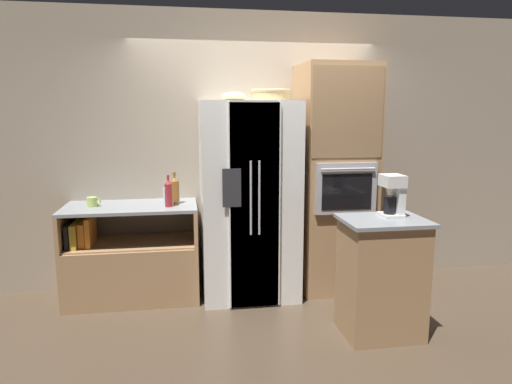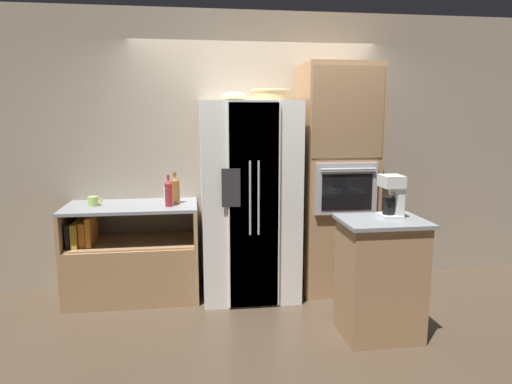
{
  "view_description": "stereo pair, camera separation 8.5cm",
  "coord_description": "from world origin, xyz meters",
  "px_view_note": "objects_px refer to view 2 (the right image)",
  "views": [
    {
      "loc": [
        -0.74,
        -4.31,
        1.78
      ],
      "look_at": [
        -0.06,
        -0.08,
        1.04
      ],
      "focal_mm": 32.0,
      "sensor_mm": 36.0,
      "label": 1
    },
    {
      "loc": [
        -0.65,
        -4.32,
        1.78
      ],
      "look_at": [
        -0.06,
        -0.08,
        1.04
      ],
      "focal_mm": 32.0,
      "sensor_mm": 36.0,
      "label": 2
    }
  ],
  "objects_px": {
    "wicker_basket": "(271,95)",
    "fruit_bowl": "(234,96)",
    "bottle_short": "(167,194)",
    "bottle_wide": "(175,189)",
    "wall_oven": "(335,179)",
    "bottle_tall": "(169,193)",
    "mug": "(93,201)",
    "coffee_maker": "(393,194)",
    "refrigerator": "(249,200)"
  },
  "relations": [
    {
      "from": "fruit_bowl",
      "to": "bottle_tall",
      "type": "relative_size",
      "value": 0.78
    },
    {
      "from": "bottle_wide",
      "to": "bottle_tall",
      "type": "bearing_deg",
      "value": -112.5
    },
    {
      "from": "wicker_basket",
      "to": "coffee_maker",
      "type": "height_order",
      "value": "wicker_basket"
    },
    {
      "from": "bottle_short",
      "to": "bottle_wide",
      "type": "bearing_deg",
      "value": -24.96
    },
    {
      "from": "bottle_short",
      "to": "mug",
      "type": "bearing_deg",
      "value": -175.0
    },
    {
      "from": "mug",
      "to": "coffee_maker",
      "type": "relative_size",
      "value": 0.38
    },
    {
      "from": "mug",
      "to": "bottle_tall",
      "type": "bearing_deg",
      "value": -9.22
    },
    {
      "from": "refrigerator",
      "to": "bottle_wide",
      "type": "xyz_separation_m",
      "value": [
        -0.71,
        0.08,
        0.11
      ]
    },
    {
      "from": "wall_oven",
      "to": "coffee_maker",
      "type": "relative_size",
      "value": 6.68
    },
    {
      "from": "bottle_tall",
      "to": "bottle_short",
      "type": "distance_m",
      "value": 0.18
    },
    {
      "from": "wicker_basket",
      "to": "coffee_maker",
      "type": "relative_size",
      "value": 1.1
    },
    {
      "from": "refrigerator",
      "to": "mug",
      "type": "height_order",
      "value": "refrigerator"
    },
    {
      "from": "wicker_basket",
      "to": "fruit_bowl",
      "type": "xyz_separation_m",
      "value": [
        -0.34,
        0.04,
        -0.02
      ]
    },
    {
      "from": "bottle_tall",
      "to": "wicker_basket",
      "type": "bearing_deg",
      "value": -1.74
    },
    {
      "from": "bottle_short",
      "to": "bottle_tall",
      "type": "bearing_deg",
      "value": -81.45
    },
    {
      "from": "refrigerator",
      "to": "bottle_wide",
      "type": "relative_size",
      "value": 6.18
    },
    {
      "from": "refrigerator",
      "to": "bottle_short",
      "type": "bearing_deg",
      "value": 171.18
    },
    {
      "from": "wicker_basket",
      "to": "coffee_maker",
      "type": "distance_m",
      "value": 1.45
    },
    {
      "from": "mug",
      "to": "bottle_short",
      "type": "bearing_deg",
      "value": 5.0
    },
    {
      "from": "bottle_short",
      "to": "wall_oven",
      "type": "bearing_deg",
      "value": -2.5
    },
    {
      "from": "bottle_tall",
      "to": "mug",
      "type": "bearing_deg",
      "value": 170.78
    },
    {
      "from": "wall_oven",
      "to": "bottle_wide",
      "type": "relative_size",
      "value": 7.35
    },
    {
      "from": "wall_oven",
      "to": "bottle_wide",
      "type": "height_order",
      "value": "wall_oven"
    },
    {
      "from": "bottle_short",
      "to": "mug",
      "type": "relative_size",
      "value": 1.56
    },
    {
      "from": "bottle_wide",
      "to": "wicker_basket",
      "type": "bearing_deg",
      "value": -10.31
    },
    {
      "from": "refrigerator",
      "to": "coffee_maker",
      "type": "relative_size",
      "value": 5.62
    },
    {
      "from": "bottle_short",
      "to": "mug",
      "type": "distance_m",
      "value": 0.68
    },
    {
      "from": "bottle_short",
      "to": "coffee_maker",
      "type": "xyz_separation_m",
      "value": [
        1.83,
        -1.08,
        0.14
      ]
    },
    {
      "from": "bottle_tall",
      "to": "coffee_maker",
      "type": "xyz_separation_m",
      "value": [
        1.8,
        -0.91,
        0.1
      ]
    },
    {
      "from": "bottle_short",
      "to": "fruit_bowl",
      "type": "bearing_deg",
      "value": -13.72
    },
    {
      "from": "bottle_wide",
      "to": "mug",
      "type": "height_order",
      "value": "bottle_wide"
    },
    {
      "from": "wall_oven",
      "to": "mug",
      "type": "distance_m",
      "value": 2.36
    },
    {
      "from": "wall_oven",
      "to": "bottle_tall",
      "type": "height_order",
      "value": "wall_oven"
    },
    {
      "from": "mug",
      "to": "wall_oven",
      "type": "bearing_deg",
      "value": -0.33
    },
    {
      "from": "refrigerator",
      "to": "fruit_bowl",
      "type": "relative_size",
      "value": 8.15
    },
    {
      "from": "refrigerator",
      "to": "bottle_wide",
      "type": "height_order",
      "value": "refrigerator"
    },
    {
      "from": "refrigerator",
      "to": "bottle_wide",
      "type": "bearing_deg",
      "value": 173.21
    },
    {
      "from": "fruit_bowl",
      "to": "bottle_short",
      "type": "height_order",
      "value": "fruit_bowl"
    },
    {
      "from": "refrigerator",
      "to": "wall_oven",
      "type": "height_order",
      "value": "wall_oven"
    },
    {
      "from": "bottle_tall",
      "to": "bottle_wide",
      "type": "distance_m",
      "value": 0.15
    },
    {
      "from": "fruit_bowl",
      "to": "bottle_short",
      "type": "xyz_separation_m",
      "value": [
        -0.65,
        0.16,
        -0.93
      ]
    },
    {
      "from": "wall_oven",
      "to": "mug",
      "type": "relative_size",
      "value": 17.46
    },
    {
      "from": "wicker_basket",
      "to": "fruit_bowl",
      "type": "bearing_deg",
      "value": 172.49
    },
    {
      "from": "refrigerator",
      "to": "bottle_tall",
      "type": "height_order",
      "value": "refrigerator"
    },
    {
      "from": "fruit_bowl",
      "to": "bottle_wide",
      "type": "height_order",
      "value": "fruit_bowl"
    },
    {
      "from": "fruit_bowl",
      "to": "wall_oven",
      "type": "bearing_deg",
      "value": 4.79
    },
    {
      "from": "wicker_basket",
      "to": "fruit_bowl",
      "type": "height_order",
      "value": "wicker_basket"
    },
    {
      "from": "bottle_tall",
      "to": "coffee_maker",
      "type": "height_order",
      "value": "coffee_maker"
    },
    {
      "from": "bottle_wide",
      "to": "refrigerator",
      "type": "bearing_deg",
      "value": -6.79
    },
    {
      "from": "fruit_bowl",
      "to": "coffee_maker",
      "type": "relative_size",
      "value": 0.69
    }
  ]
}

